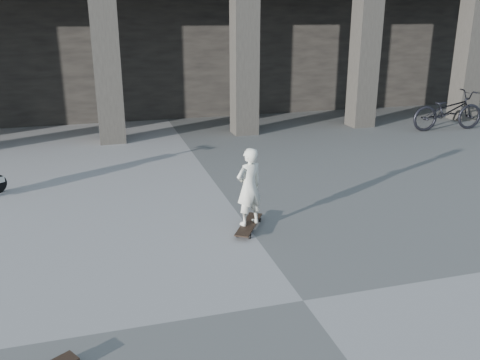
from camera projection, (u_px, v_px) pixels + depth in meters
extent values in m
plane|color=#535350|center=(303.00, 301.00, 5.94)|extent=(90.00, 90.00, 0.00)
cube|color=black|center=(151.00, 18.00, 17.77)|extent=(28.00, 6.00, 6.00)
cube|color=#2C2925|center=(107.00, 63.00, 12.60)|extent=(0.65, 0.65, 4.00)
cube|color=#2C2925|center=(244.00, 60.00, 13.54)|extent=(0.65, 0.65, 4.00)
cube|color=#2C2925|center=(364.00, 57.00, 14.47)|extent=(0.65, 0.65, 4.00)
cube|color=#2C2925|center=(470.00, 54.00, 15.40)|extent=(0.65, 0.65, 4.00)
cube|color=black|center=(249.00, 224.00, 7.87)|extent=(0.67, 0.91, 0.02)
cube|color=#B2B2B7|center=(254.00, 219.00, 8.18)|extent=(0.19, 0.14, 0.03)
cube|color=#B2B2B7|center=(244.00, 235.00, 7.58)|extent=(0.19, 0.14, 0.03)
cylinder|color=black|center=(248.00, 219.00, 8.21)|extent=(0.06, 0.07, 0.07)
cylinder|color=black|center=(260.00, 220.00, 8.16)|extent=(0.06, 0.07, 0.07)
cylinder|color=black|center=(237.00, 235.00, 7.61)|extent=(0.06, 0.07, 0.07)
cylinder|color=black|center=(250.00, 237.00, 7.56)|extent=(0.06, 0.07, 0.07)
imported|color=silver|center=(249.00, 187.00, 7.67)|extent=(0.51, 0.42, 1.21)
imported|color=black|center=(448.00, 111.00, 14.37)|extent=(2.18, 0.87, 1.12)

